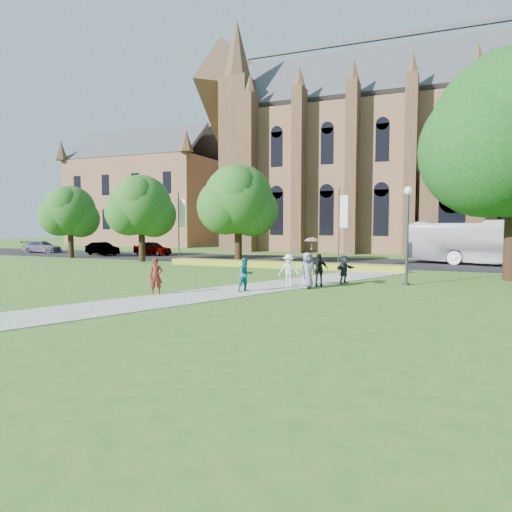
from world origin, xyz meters
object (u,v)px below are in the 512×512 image
at_px(car_0, 152,248).
at_px(car_2, 42,247).
at_px(car_1, 102,249).
at_px(tour_coach, 492,243).
at_px(streetlamp, 407,223).
at_px(pedestrian_0, 156,276).

height_order(car_0, car_2, car_0).
relative_size(car_1, car_2, 0.90).
bearing_deg(tour_coach, car_1, 105.92).
bearing_deg(streetlamp, car_0, 151.30).
distance_m(car_1, pedestrian_0, 29.44).
xyz_separation_m(car_0, car_1, (-5.08, -1.68, -0.06)).
distance_m(car_0, car_1, 5.36).
height_order(tour_coach, car_2, tour_coach).
bearing_deg(pedestrian_0, tour_coach, 20.25).
xyz_separation_m(tour_coach, pedestrian_0, (-15.70, -22.69, -0.93)).
bearing_deg(car_1, tour_coach, -74.12).
bearing_deg(pedestrian_0, streetlamp, 2.59).
relative_size(car_1, pedestrian_0, 2.44).
height_order(streetlamp, car_1, streetlamp).
relative_size(car_2, pedestrian_0, 2.71).
distance_m(car_1, car_2, 9.19).
height_order(car_2, pedestrian_0, pedestrian_0).
height_order(car_0, pedestrian_0, pedestrian_0).
distance_m(streetlamp, car_0, 30.02).
distance_m(tour_coach, car_0, 31.60).
bearing_deg(car_1, streetlamp, -99.31).
relative_size(car_0, car_2, 0.95).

